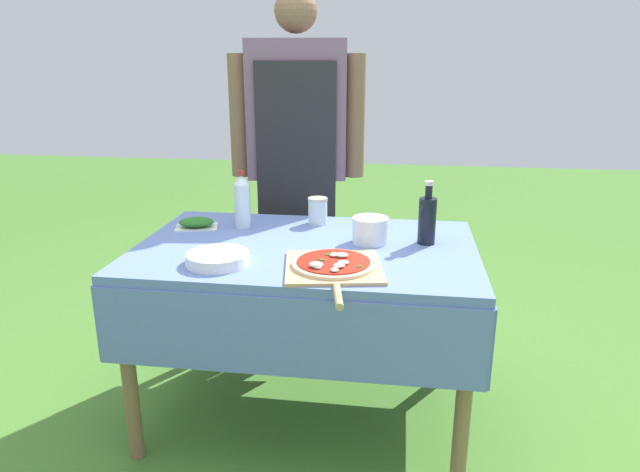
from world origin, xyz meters
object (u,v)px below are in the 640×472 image
prep_table (306,269)px  mixing_tub (370,230)px  person_cook (297,145)px  water_bottle (242,201)px  pizza_on_peel (334,266)px  plate_stack (218,258)px  oil_bottle (427,219)px  herb_container (196,223)px  sauce_jar (318,212)px

prep_table → mixing_tub: (0.24, 0.07, 0.15)m
person_cook → water_bottle: size_ratio=7.09×
pizza_on_peel → plate_stack: 0.41m
prep_table → oil_bottle: (0.46, 0.09, 0.20)m
person_cook → pizza_on_peel: 1.02m
prep_table → water_bottle: water_bottle is taller
plate_stack → person_cook: bearing=83.0°
prep_table → mixing_tub: mixing_tub is taller
pizza_on_peel → water_bottle: bearing=124.2°
water_bottle → herb_container: (-0.19, -0.04, -0.09)m
prep_table → mixing_tub: bearing=15.9°
oil_bottle → plate_stack: size_ratio=1.10×
herb_container → sauce_jar: size_ratio=1.72×
prep_table → person_cook: 0.80m
mixing_tub → plate_stack: (-0.51, -0.32, -0.03)m
oil_bottle → sauce_jar: oil_bottle is taller
person_cook → prep_table: bearing=96.3°
prep_table → mixing_tub: 0.29m
prep_table → herb_container: 0.54m
person_cook → plate_stack: person_cook is taller
pizza_on_peel → herb_container: pizza_on_peel is taller
pizza_on_peel → sauce_jar: 0.57m
herb_container → mixing_tub: mixing_tub is taller
oil_bottle → plate_stack: oil_bottle is taller
oil_bottle → herb_container: size_ratio=1.24×
water_bottle → mixing_tub: 0.57m
prep_table → herb_container: (-0.50, 0.17, 0.12)m
prep_table → person_cook: person_cook is taller
pizza_on_peel → oil_bottle: bearing=36.6°
mixing_tub → plate_stack: size_ratio=0.62×
prep_table → plate_stack: (-0.27, -0.25, 0.12)m
prep_table → oil_bottle: size_ratio=5.32×
water_bottle → herb_container: 0.22m
water_bottle → mixing_tub: size_ratio=1.75×
herb_container → sauce_jar: bearing=15.3°
pizza_on_peel → plate_stack: bearing=169.9°
plate_stack → water_bottle: bearing=94.4°
water_bottle → person_cook: bearing=72.7°
water_bottle → sauce_jar: water_bottle is taller
water_bottle → plate_stack: water_bottle is taller
pizza_on_peel → person_cook: bearing=97.4°
herb_container → plate_stack: size_ratio=0.88×
person_cook → sauce_jar: 0.48m
mixing_tub → plate_stack: 0.60m
pizza_on_peel → sauce_jar: (-0.14, 0.55, 0.04)m
oil_bottle → mixing_tub: (-0.22, -0.02, -0.05)m
plate_stack → sauce_jar: size_ratio=1.96×
pizza_on_peel → sauce_jar: bearing=93.8°
sauce_jar → pizza_on_peel: bearing=-76.2°
person_cook → sauce_jar: person_cook is taller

